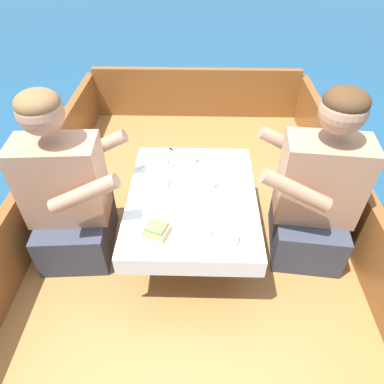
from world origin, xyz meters
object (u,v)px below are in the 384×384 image
at_px(sandwich, 157,230).
at_px(coffee_cup_port, 191,157).
at_px(person_starboard, 315,195).
at_px(person_port, 68,197).
at_px(coffee_cup_starboard, 209,182).
at_px(tin_can, 162,160).

height_order(sandwich, coffee_cup_port, coffee_cup_port).
distance_m(person_starboard, coffee_cup_port, 0.71).
xyz_separation_m(person_port, coffee_cup_starboard, (0.72, 0.11, 0.02)).
height_order(person_port, sandwich, person_port).
xyz_separation_m(coffee_cup_starboard, tin_can, (-0.27, 0.20, -0.00)).
distance_m(person_port, coffee_cup_starboard, 0.73).
height_order(coffee_cup_starboard, tin_can, coffee_cup_starboard).
relative_size(person_port, coffee_cup_port, 9.62).
bearing_deg(coffee_cup_starboard, person_starboard, -7.50).
bearing_deg(coffee_cup_port, person_port, -151.65).
distance_m(person_port, coffee_cup_port, 0.70).
bearing_deg(coffee_cup_port, sandwich, -103.67).
xyz_separation_m(person_starboard, tin_can, (-0.81, 0.27, 0.01)).
distance_m(sandwich, tin_can, 0.54).
height_order(person_starboard, coffee_cup_starboard, person_starboard).
height_order(sandwich, coffee_cup_starboard, sandwich).
bearing_deg(sandwich, coffee_cup_port, 76.33).
relative_size(sandwich, tin_can, 1.98).
bearing_deg(person_port, person_starboard, -2.29).
xyz_separation_m(sandwich, coffee_cup_starboard, (0.24, 0.35, -0.00)).
relative_size(person_port, person_starboard, 0.99).
relative_size(coffee_cup_port, coffee_cup_starboard, 1.04).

